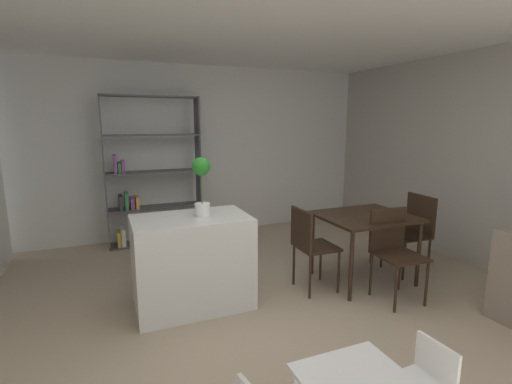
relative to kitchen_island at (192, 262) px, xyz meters
name	(u,v)px	position (x,y,z in m)	size (l,w,h in m)	color
ground_plane	(260,325)	(0.47, -0.61, -0.45)	(8.51, 8.51, 0.00)	tan
ceiling_slab	(261,3)	(0.47, -0.61, 2.25)	(6.20, 6.17, 0.06)	white
back_partition	(185,152)	(0.47, 2.45, 0.88)	(6.20, 0.06, 2.67)	silver
right_partition_gray	(506,163)	(3.53, -0.61, 0.88)	(0.06, 6.17, 2.67)	#B2ADA3
kitchen_island	(192,262)	(0.00, 0.00, 0.00)	(1.11, 0.69, 0.91)	silver
potted_plant_on_island	(202,181)	(0.11, 0.00, 0.80)	(0.17, 0.17, 0.57)	white
open_bookshelf	(147,179)	(-0.17, 2.14, 0.53)	(1.36, 0.31, 2.17)	#4C4C51
child_chair_right	(424,383)	(0.89, -2.04, -0.14)	(0.30, 0.30, 0.55)	white
dining_table	(365,222)	(1.95, -0.15, 0.24)	(1.02, 0.88, 0.77)	black
dining_chair_near	(394,246)	(1.95, -0.61, 0.10)	(0.45, 0.47, 0.93)	black
dining_chair_island_side	(309,241)	(1.23, -0.15, 0.10)	(0.41, 0.43, 0.91)	black
dining_chair_window_side	(413,226)	(2.67, -0.16, 0.11)	(0.45, 0.48, 0.94)	black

